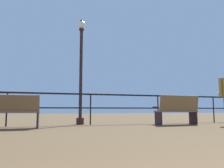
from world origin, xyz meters
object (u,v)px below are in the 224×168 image
object	(u,v)px
lamppost_center	(81,66)
seagull_on_rail	(221,94)
bench_near_left	(5,110)
bench_near_right	(178,109)

from	to	relation	value
lamppost_center	seagull_on_rail	xyz separation A→B (m)	(5.69, -0.27, -0.87)
bench_near_left	seagull_on_rail	bearing A→B (deg)	6.49
bench_near_left	bench_near_right	xyz separation A→B (m)	(5.16, -0.00, 0.03)
bench_near_right	lamppost_center	world-z (taller)	lamppost_center
bench_near_right	lamppost_center	distance (m)	3.54
bench_near_left	bench_near_right	size ratio (longest dim) A/B	1.16
bench_near_left	bench_near_right	bearing A→B (deg)	-0.02
bench_near_left	seagull_on_rail	distance (m)	7.92
bench_near_right	lamppost_center	bearing A→B (deg)	158.72
bench_near_right	seagull_on_rail	bearing A→B (deg)	18.40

